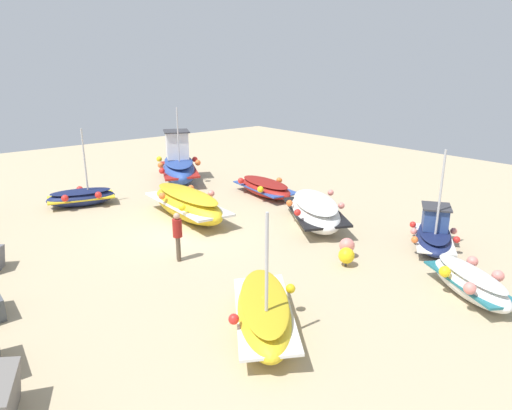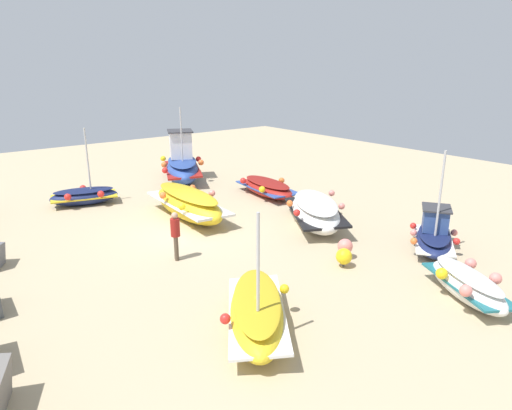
# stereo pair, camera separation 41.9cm
# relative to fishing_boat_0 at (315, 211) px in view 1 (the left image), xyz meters

# --- Properties ---
(ground_plane) EXTENTS (47.31, 47.31, 0.00)m
(ground_plane) POSITION_rel_fishing_boat_0_xyz_m (2.74, 4.60, -0.60)
(ground_plane) COLOR tan
(fishing_boat_0) EXTENTS (4.75, 3.94, 1.22)m
(fishing_boat_0) POSITION_rel_fishing_boat_0_xyz_m (0.00, 0.00, 0.00)
(fishing_boat_0) COLOR white
(fishing_boat_0) RESTS_ON ground_plane
(fishing_boat_1) EXTENTS (5.30, 3.80, 4.29)m
(fishing_boat_1) POSITION_rel_fishing_boat_0_xyz_m (10.32, 0.44, 0.32)
(fishing_boat_1) COLOR #2D4C9E
(fishing_boat_1) RESTS_ON ground_plane
(fishing_boat_2) EXTENTS (5.27, 2.34, 1.28)m
(fishing_boat_2) POSITION_rel_fishing_boat_0_xyz_m (4.14, 3.65, 0.06)
(fishing_boat_2) COLOR gold
(fishing_boat_2) RESTS_ON ground_plane
(fishing_boat_3) EXTENTS (2.13, 3.33, 3.67)m
(fishing_boat_3) POSITION_rel_fishing_boat_0_xyz_m (8.99, 6.55, -0.18)
(fishing_boat_3) COLOR navy
(fishing_boat_3) RESTS_ON ground_plane
(fishing_boat_4) EXTENTS (4.03, 3.44, 3.38)m
(fishing_boat_4) POSITION_rel_fishing_boat_0_xyz_m (-4.61, 6.77, -0.11)
(fishing_boat_4) COLOR gold
(fishing_boat_4) RESTS_ON ground_plane
(fishing_boat_5) EXTENTS (3.28, 2.41, 0.93)m
(fishing_boat_5) POSITION_rel_fishing_boat_0_xyz_m (-7.10, 1.08, -0.16)
(fishing_boat_5) COLOR white
(fishing_boat_5) RESTS_ON ground_plane
(fishing_boat_6) EXTENTS (4.10, 2.20, 0.86)m
(fishing_boat_6) POSITION_rel_fishing_boat_0_xyz_m (4.75, -1.36, -0.19)
(fishing_boat_6) COLOR maroon
(fishing_boat_6) RESTS_ON ground_plane
(fishing_boat_7) EXTENTS (2.77, 3.30, 3.71)m
(fishing_boat_7) POSITION_rel_fishing_boat_0_xyz_m (-4.49, -1.54, -0.08)
(fishing_boat_7) COLOR navy
(fishing_boat_7) RESTS_ON ground_plane
(person_walking) EXTENTS (0.32, 0.32, 1.71)m
(person_walking) POSITION_rel_fishing_boat_0_xyz_m (0.48, 6.25, 0.38)
(person_walking) COLOR brown
(person_walking) RESTS_ON ground_plane
(mooring_buoy_0) EXTENTS (0.54, 0.54, 0.65)m
(mooring_buoy_0) POSITION_rel_fishing_boat_0_xyz_m (-3.50, 2.20, -0.22)
(mooring_buoy_0) COLOR #3F3F42
(mooring_buoy_0) RESTS_ON ground_plane
(mooring_buoy_1) EXTENTS (0.53, 0.53, 0.71)m
(mooring_buoy_1) POSITION_rel_fishing_boat_0_xyz_m (-3.05, 1.62, -0.16)
(mooring_buoy_1) COLOR #3F3F42
(mooring_buoy_1) RESTS_ON ground_plane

